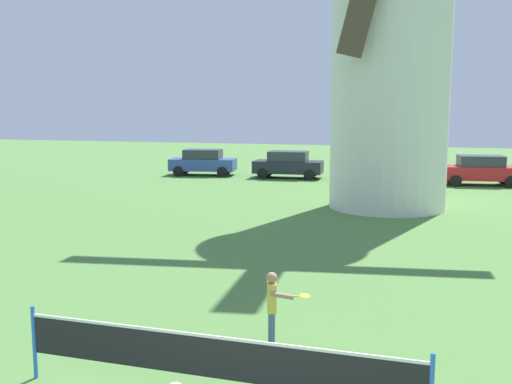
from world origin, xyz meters
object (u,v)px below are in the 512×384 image
windmill (392,19)px  parked_car_green (382,167)px  tennis_net (212,357)px  parked_car_blue (203,162)px  player_far (273,303)px  parked_car_black (288,164)px  parked_car_red (480,170)px

windmill → parked_car_green: size_ratio=3.84×
tennis_net → parked_car_blue: 27.74m
player_far → parked_car_black: 24.08m
player_far → parked_car_red: size_ratio=0.30×
parked_car_red → parked_car_green: bearing=-178.5°
parked_car_red → parked_car_blue: bearing=179.6°
tennis_net → parked_car_green: parked_car_green is taller
parked_car_blue → parked_car_black: 5.29m
tennis_net → player_far: (0.22, 2.26, 0.02)m
player_far → parked_car_black: size_ratio=0.31×
parked_car_green → parked_car_black: bearing=176.6°
parked_car_red → windmill: bearing=-115.5°
player_far → tennis_net: bearing=-95.6°
tennis_net → parked_car_black: 26.24m
windmill → parked_car_red: size_ratio=3.88×
tennis_net → player_far: 2.27m
player_far → parked_car_blue: size_ratio=0.30×
player_far → parked_car_green: 23.12m
parked_car_blue → parked_car_green: size_ratio=0.98×
tennis_net → parked_car_black: size_ratio=1.39×
parked_car_black → parked_car_red: bearing=-1.0°
tennis_net → parked_car_blue: (-10.62, 25.63, 0.12)m
parked_car_blue → parked_car_green: 10.65m
parked_car_blue → parked_car_black: (5.29, 0.06, 0.00)m
player_far → parked_car_black: (-5.55, 23.43, 0.10)m
parked_car_black → parked_car_red: 10.41m
parked_car_black → parked_car_red: size_ratio=0.97×
parked_car_blue → tennis_net: bearing=-67.5°
player_far → parked_car_red: parked_car_red is taller
player_far → parked_car_blue: (-10.84, 23.37, 0.10)m
parked_car_green → parked_car_red: (5.06, 0.13, 0.00)m
parked_car_blue → parked_car_green: bearing=-1.4°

